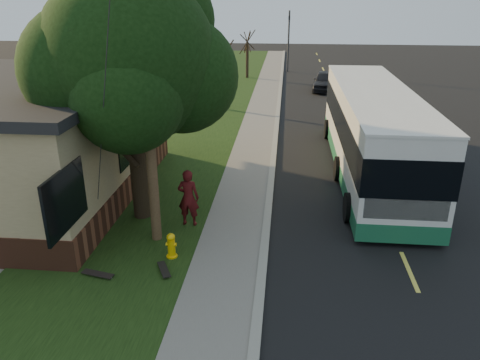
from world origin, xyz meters
name	(u,v)px	position (x,y,z in m)	size (l,w,h in m)	color
ground	(263,263)	(0.00, 0.00, 0.00)	(120.00, 120.00, 0.00)	black
road	(359,154)	(4.00, 10.00, 0.01)	(8.00, 80.00, 0.01)	black
curb	(274,150)	(0.00, 10.00, 0.06)	(0.25, 80.00, 0.12)	gray
sidewalk	(253,150)	(-1.00, 10.00, 0.04)	(2.00, 80.00, 0.08)	slate
grass_verge	(182,148)	(-4.50, 10.00, 0.04)	(5.00, 80.00, 0.07)	black
fire_hydrant	(171,245)	(-2.60, 0.00, 0.43)	(0.32, 0.32, 0.74)	yellow
utility_pole	(146,90)	(-3.31, 0.99, 4.63)	(2.86, 3.21, 9.07)	#473321
leafy_tree	(132,61)	(-4.17, 2.65, 5.17)	(6.30, 6.00, 7.80)	black
bare_tree_near	(223,76)	(-3.50, 18.00, 2.15)	(1.38, 1.21, 4.31)	black
bare_tree_far	(247,55)	(-3.00, 30.00, 2.00)	(1.38, 1.21, 4.03)	black
traffic_signal	(289,37)	(0.50, 34.00, 3.16)	(0.18, 0.22, 5.50)	#2D2D30
transit_bus	(372,129)	(4.02, 7.62, 1.86)	(2.99, 12.94, 3.50)	silver
skateboarder	(188,198)	(-2.50, 2.03, 1.01)	(0.69, 0.45, 1.88)	#460E10
skateboard_main	(164,270)	(-2.63, -0.77, 0.13)	(0.56, 0.84, 0.08)	black
skateboard_spare	(98,274)	(-4.33, -1.16, 0.13)	(0.92, 0.42, 0.08)	black
dumpster	(98,148)	(-7.79, 7.84, 0.63)	(1.44, 1.20, 1.17)	black
distant_car	(325,81)	(3.41, 25.24, 0.73)	(1.72, 4.27, 1.46)	black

